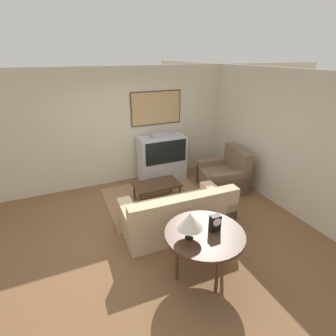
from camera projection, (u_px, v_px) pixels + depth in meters
ground_plane at (157, 225)px, 4.88m from camera, size 12.00×12.00×0.00m
wall_back at (123, 127)px, 6.12m from camera, size 12.00×0.10×2.70m
wall_right at (276, 139)px, 5.31m from camera, size 0.06×12.00×2.70m
area_rug at (157, 198)px, 5.77m from camera, size 2.13×1.83×0.01m
tv at (162, 158)px, 6.43m from camera, size 1.13×0.54×1.21m
couch at (178, 215)px, 4.66m from camera, size 1.95×1.02×0.84m
armchair at (224, 176)px, 6.11m from camera, size 1.03×1.11×0.96m
coffee_table at (157, 185)px, 5.58m from camera, size 0.96×0.57×0.40m
console_table at (205, 237)px, 3.54m from camera, size 1.08×1.08×0.73m
table_lamp at (190, 221)px, 3.31m from camera, size 0.35×0.35×0.37m
mantel_clock at (215, 223)px, 3.51m from camera, size 0.14×0.10×0.24m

